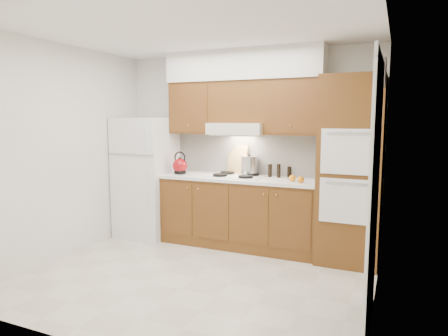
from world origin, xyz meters
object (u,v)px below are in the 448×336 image
Objects in this scene: kettle at (180,166)px; stock_pot at (249,165)px; oven_cabinet at (351,171)px; fridge at (147,177)px.

kettle is 0.91× the size of stock_pot.
fridge is at bearing -179.30° from oven_cabinet.
kettle is at bearing -0.94° from fridge.
kettle is 0.97m from stock_pot.
fridge reaches higher than stock_pot.
stock_pot reaches higher than kettle.
oven_cabinet is at bearing -7.33° from stock_pot.
kettle is (-2.28, -0.04, -0.05)m from oven_cabinet.
kettle is (0.57, -0.01, 0.19)m from fridge.
stock_pot is at bearing 172.67° from oven_cabinet.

